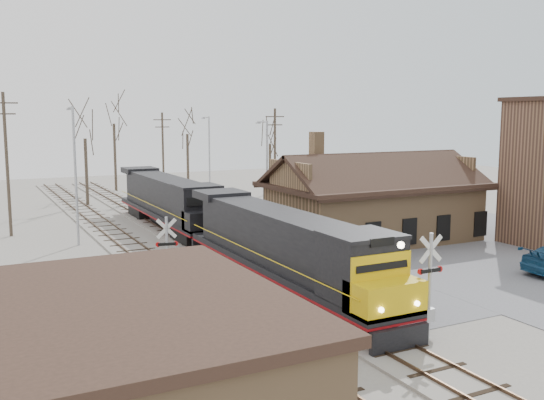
# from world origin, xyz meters

# --- Properties ---
(ground) EXTENTS (140.00, 140.00, 0.00)m
(ground) POSITION_xyz_m (0.00, 0.00, 0.00)
(ground) COLOR gray
(ground) RESTS_ON ground
(road) EXTENTS (60.00, 9.00, 0.03)m
(road) POSITION_xyz_m (0.00, 0.00, 0.01)
(road) COLOR #5A5A5E
(road) RESTS_ON ground
(parking_lot) EXTENTS (22.00, 26.00, 0.03)m
(parking_lot) POSITION_xyz_m (18.00, 4.00, 0.02)
(parking_lot) COLOR #5A5A5E
(parking_lot) RESTS_ON ground
(track_main) EXTENTS (3.40, 90.00, 0.24)m
(track_main) POSITION_xyz_m (0.00, 15.00, 0.07)
(track_main) COLOR gray
(track_main) RESTS_ON ground
(track_siding) EXTENTS (3.40, 90.00, 0.24)m
(track_siding) POSITION_xyz_m (-4.50, 15.00, 0.07)
(track_siding) COLOR gray
(track_siding) RESTS_ON ground
(depot) EXTENTS (15.20, 9.31, 7.90)m
(depot) POSITION_xyz_m (11.99, 12.00, 2.41)
(depot) COLOR #9F7A52
(depot) RESTS_ON ground
(commercial_building) EXTENTS (12.40, 10.40, 4.30)m
(commercial_building) POSITION_xyz_m (-13.00, -8.00, 2.16)
(commercial_building) COLOR #9F7A52
(commercial_building) RESTS_ON ground
(locomotive_lead) EXTENTS (2.89, 19.34, 4.29)m
(locomotive_lead) POSITION_xyz_m (0.00, 3.16, 2.25)
(locomotive_lead) COLOR black
(locomotive_lead) RESTS_ON ground
(locomotive_trailing) EXTENTS (2.89, 19.34, 4.06)m
(locomotive_trailing) POSITION_xyz_m (0.00, 22.78, 2.25)
(locomotive_trailing) COLOR black
(locomotive_trailing) RESTS_ON ground
(crossbuck_near) EXTENTS (1.25, 0.33, 4.38)m
(crossbuck_near) POSITION_xyz_m (2.04, -5.18, 2.03)
(crossbuck_near) COLOR #A5A8AD
(crossbuck_near) RESTS_ON ground
(crossbuck_far) EXTENTS (1.13, 0.31, 3.99)m
(crossbuck_far) POSITION_xyz_m (-5.53, 5.69, 1.88)
(crossbuck_far) COLOR #A5A8AD
(crossbuck_far) RESTS_ON ground
(streetlight_a) EXTENTS (0.25, 2.04, 9.68)m
(streetlight_a) POSITION_xyz_m (-7.56, 20.03, 5.38)
(streetlight_a) COLOR #A5A8AD
(streetlight_a) RESTS_ON ground
(streetlight_b) EXTENTS (0.25, 2.04, 8.61)m
(streetlight_b) POSITION_xyz_m (8.47, 22.43, 4.84)
(streetlight_b) COLOR #A5A8AD
(streetlight_b) RESTS_ON ground
(streetlight_c) EXTENTS (0.25, 2.04, 8.95)m
(streetlight_c) POSITION_xyz_m (9.29, 37.93, 5.01)
(streetlight_c) COLOR #A5A8AD
(streetlight_c) RESTS_ON ground
(utility_pole_a) EXTENTS (2.00, 0.24, 10.76)m
(utility_pole_a) POSITION_xyz_m (-11.53, 25.59, 5.61)
(utility_pole_a) COLOR #382D23
(utility_pole_a) RESTS_ON ground
(utility_pole_b) EXTENTS (2.00, 0.24, 9.39)m
(utility_pole_b) POSITION_xyz_m (5.55, 42.41, 4.91)
(utility_pole_b) COLOR #382D23
(utility_pole_b) RESTS_ON ground
(utility_pole_c) EXTENTS (2.00, 0.24, 9.74)m
(utility_pole_c) POSITION_xyz_m (13.02, 29.61, 5.09)
(utility_pole_c) COLOR #382D23
(utility_pole_c) RESTS_ON ground
(tree_b) EXTENTS (4.52, 4.52, 11.09)m
(tree_b) POSITION_xyz_m (-3.48, 38.85, 7.89)
(tree_b) COLOR #382D23
(tree_b) RESTS_ON ground
(tree_c) EXTENTS (5.41, 5.41, 13.24)m
(tree_c) POSITION_xyz_m (1.84, 49.68, 9.44)
(tree_c) COLOR #382D23
(tree_c) RESTS_ON ground
(tree_d) EXTENTS (4.61, 4.61, 11.29)m
(tree_d) POSITION_xyz_m (9.17, 44.50, 8.04)
(tree_d) COLOR #382D23
(tree_d) RESTS_ON ground
(tree_e) EXTENTS (3.86, 3.86, 9.45)m
(tree_e) POSITION_xyz_m (17.55, 39.59, 6.72)
(tree_e) COLOR #382D23
(tree_e) RESTS_ON ground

